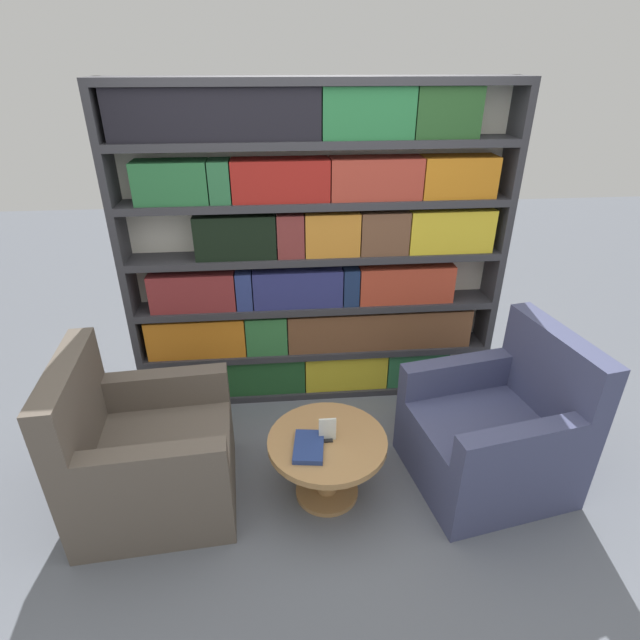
{
  "coord_description": "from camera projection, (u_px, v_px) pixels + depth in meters",
  "views": [
    {
      "loc": [
        -0.27,
        -2.01,
        2.4
      ],
      "look_at": [
        -0.03,
        0.69,
        0.96
      ],
      "focal_mm": 28.0,
      "sensor_mm": 36.0,
      "label": 1
    }
  ],
  "objects": [
    {
      "name": "table_sign",
      "position": [
        327.0,
        431.0,
        2.87
      ],
      "size": [
        0.1,
        0.06,
        0.15
      ],
      "color": "black",
      "rests_on": "coffee_table"
    },
    {
      "name": "ground_plane",
      "position": [
        336.0,
        520.0,
        2.92
      ],
      "size": [
        14.0,
        14.0,
        0.0
      ],
      "primitive_type": "plane",
      "color": "slate"
    },
    {
      "name": "coffee_table",
      "position": [
        327.0,
        455.0,
        2.95
      ],
      "size": [
        0.7,
        0.7,
        0.43
      ],
      "color": "#AD7F4C",
      "rests_on": "ground_plane"
    },
    {
      "name": "armchair_right",
      "position": [
        495.0,
        434.0,
        3.08
      ],
      "size": [
        1.01,
        0.96,
        1.0
      ],
      "rotation": [
        0.0,
        0.0,
        -1.39
      ],
      "color": "#42476B",
      "rests_on": "ground_plane"
    },
    {
      "name": "armchair_left",
      "position": [
        147.0,
        457.0,
        2.91
      ],
      "size": [
        0.94,
        0.88,
        1.0
      ],
      "rotation": [
        0.0,
        0.0,
        1.64
      ],
      "color": "brown",
      "rests_on": "ground_plane"
    },
    {
      "name": "stray_book",
      "position": [
        309.0,
        447.0,
        2.82
      ],
      "size": [
        0.2,
        0.28,
        0.03
      ],
      "color": "navy",
      "rests_on": "coffee_table"
    },
    {
      "name": "bookshelf",
      "position": [
        314.0,
        257.0,
        3.55
      ],
      "size": [
        2.68,
        0.3,
        2.29
      ],
      "color": "silver",
      "rests_on": "ground_plane"
    }
  ]
}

